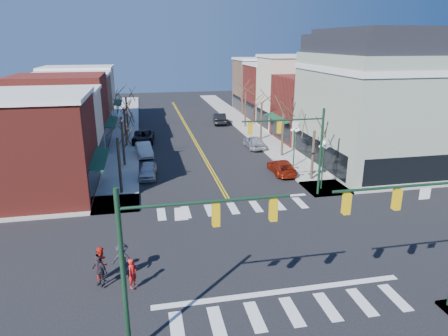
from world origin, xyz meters
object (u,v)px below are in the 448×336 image
pedestrian_dark_b (123,259)px  car_right_mid (254,142)px  car_left_near (148,170)px  pedestrian_red_a (133,273)px  car_left_mid (144,150)px  lamppost_midblock (295,139)px  pedestrian_red_b (102,262)px  car_right_far (220,118)px  pedestrian_dark_a (100,271)px  car_left_far (143,137)px  victorian_corner (378,99)px  lamppost_corner (323,157)px  car_right_near (282,167)px

pedestrian_dark_b → car_right_mid: bearing=-112.6°
car_left_near → pedestrian_red_a: pedestrian_red_a is taller
car_right_mid → pedestrian_dark_b: size_ratio=2.43×
car_left_mid → car_right_mid: bearing=-3.3°
pedestrian_dark_b → lamppost_midblock: bearing=-126.6°
pedestrian_red_b → car_right_far: bearing=-4.6°
pedestrian_red_a → pedestrian_dark_a: 1.71m
car_left_far → pedestrian_dark_b: bearing=-88.1°
lamppost_midblock → car_right_mid: (-1.80, 8.07, -2.21)m
victorian_corner → pedestrian_dark_a: size_ratio=8.65×
car_left_mid → pedestrian_dark_a: 24.86m
lamppost_midblock → car_left_far: lamppost_midblock is taller
lamppost_corner → car_left_near: size_ratio=1.10×
victorian_corner → car_left_far: size_ratio=2.63×
car_left_near → car_right_mid: size_ratio=0.89×
lamppost_midblock → car_left_far: bearing=137.4°
car_left_far → pedestrian_red_a: (-0.90, -31.30, 0.19)m
lamppost_corner → car_left_mid: (-14.60, 13.86, -2.23)m
car_right_mid → car_left_far: bearing=-24.6°
lamppost_corner → pedestrian_dark_b: bearing=-147.8°
car_left_near → pedestrian_red_a: (-1.15, -17.77, 0.27)m
lamppost_corner → pedestrian_red_b: bearing=-149.4°
car_right_near → pedestrian_red_b: size_ratio=2.62×
car_right_near → pedestrian_red_b: pedestrian_red_b is taller
victorian_corner → pedestrian_dark_b: size_ratio=7.80×
car_left_near → car_left_far: car_left_far is taller
pedestrian_red_a → pedestrian_red_b: bearing=87.9°
car_right_near → victorian_corner: bearing=-172.6°
car_left_mid → car_right_near: size_ratio=0.96×
pedestrian_dark_b → pedestrian_red_a: bearing=119.4°
car_left_near → car_right_mid: (12.55, 8.18, 0.09)m
car_left_mid → car_left_far: size_ratio=0.82×
car_left_mid → pedestrian_dark_a: size_ratio=2.69×
car_right_near → pedestrian_dark_b: bearing=47.8°
pedestrian_dark_a → pedestrian_dark_b: size_ratio=0.90×
car_left_mid → pedestrian_red_b: pedestrian_red_b is taller
car_left_near → car_right_far: bearing=70.0°
pedestrian_red_a → pedestrian_red_b: pedestrian_red_b is taller
car_right_near → pedestrian_dark_b: 20.68m
pedestrian_red_b → car_left_far: bearing=10.1°
car_right_far → pedestrian_red_a: size_ratio=3.17×
car_left_near → pedestrian_dark_a: pedestrian_dark_a is taller
victorian_corner → car_left_mid: bearing=161.1°
lamppost_corner → pedestrian_red_b: 19.96m
car_left_mid → car_right_far: 19.74m
car_right_near → pedestrian_dark_a: size_ratio=2.81×
car_left_mid → pedestrian_red_a: bearing=-98.5°
car_right_mid → car_right_far: 15.30m
car_right_mid → lamppost_midblock: bearing=100.7°
car_right_near → pedestrian_red_b: 21.46m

